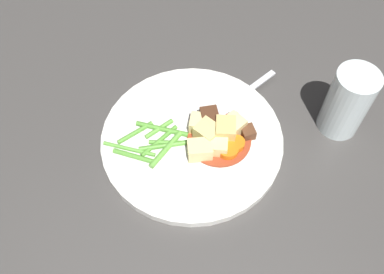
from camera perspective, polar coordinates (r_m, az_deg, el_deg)
The scene contains 27 objects.
ground_plane at distance 0.68m, azimuth 0.00°, elevation -0.66°, with size 3.00×3.00×0.00m, color #423F3D.
dinner_plate at distance 0.67m, azimuth 0.00°, elevation -0.33°, with size 0.29×0.29×0.01m, color white.
stew_sauce at distance 0.66m, azimuth 3.66°, elevation -0.27°, with size 0.10×0.10×0.00m, color #93381E.
carrot_slice_0 at distance 0.67m, azimuth 3.39°, elevation 1.32°, with size 0.03×0.03×0.01m, color orange.
carrot_slice_1 at distance 0.66m, azimuth 5.95°, elevation -0.95°, with size 0.03×0.03×0.01m, color orange.
carrot_slice_2 at distance 0.65m, azimuth 4.82°, elevation -1.66°, with size 0.03×0.03×0.01m, color orange.
carrot_slice_3 at distance 0.65m, azimuth 1.58°, elevation -1.16°, with size 0.03×0.03×0.01m, color orange.
potato_chunk_0 at distance 0.64m, azimuth 1.05°, elevation -1.73°, with size 0.04×0.03×0.03m, color #EAD68C.
potato_chunk_1 at distance 0.66m, azimuth 4.48°, elevation 0.89°, with size 0.03×0.04×0.03m, color #DBBC6B.
potato_chunk_2 at distance 0.67m, azimuth 0.97°, elevation 1.78°, with size 0.03×0.03×0.02m, color #EAD68C.
potato_chunk_3 at distance 0.65m, azimuth 3.51°, elevation -1.07°, with size 0.03×0.03×0.02m, color #EAD68C.
potato_chunk_4 at distance 0.66m, azimuth 5.52°, elevation 1.39°, with size 0.03×0.03×0.03m, color #EAD68C.
potato_chunk_5 at distance 0.65m, azimuth 2.10°, elevation 0.55°, with size 0.03×0.03×0.03m, color #E5CC7A.
meat_chunk_0 at distance 0.68m, azimuth 5.93°, elevation 2.16°, with size 0.02×0.02×0.02m, color #56331E.
meat_chunk_1 at distance 0.67m, azimuth 7.47°, elevation 0.61°, with size 0.02×0.02×0.02m, color #56331E.
meat_chunk_2 at distance 0.67m, azimuth 2.39°, elevation 2.42°, with size 0.03×0.03×0.03m, color #4C2B19.
green_bean_0 at distance 0.65m, azimuth -3.51°, elevation -1.65°, with size 0.01×0.01×0.07m, color #66AD42.
green_bean_1 at distance 0.66m, azimuth -2.53°, elevation -0.73°, with size 0.01×0.01×0.08m, color #599E38.
green_bean_2 at distance 0.67m, azimuth -4.03°, elevation 1.09°, with size 0.01×0.01×0.08m, color #599E38.
green_bean_3 at distance 0.67m, azimuth -4.42°, elevation 1.11°, with size 0.01×0.01×0.05m, color #66AD42.
green_bean_4 at distance 0.66m, azimuth -3.81°, elevation -1.16°, with size 0.01×0.01×0.08m, color #599E38.
green_bean_5 at distance 0.66m, azimuth -8.39°, elevation -1.59°, with size 0.01×0.01×0.08m, color #66AD42.
green_bean_6 at distance 0.66m, azimuth -4.39°, elevation -0.56°, with size 0.01×0.01×0.07m, color #599E38.
green_bean_7 at distance 0.65m, azimuth -7.81°, elevation -2.55°, with size 0.01×0.01×0.07m, color #599E38.
green_bean_8 at distance 0.67m, azimuth -7.61°, elevation 0.58°, with size 0.01×0.01×0.06m, color #599E38.
fork at distance 0.71m, azimuth 5.76°, elevation 4.89°, with size 0.16×0.10×0.00m.
water_glass at distance 0.69m, azimuth 20.06°, elevation 4.40°, with size 0.07×0.07×0.12m, color silver.
Camera 1 is at (-0.07, -0.35, 0.58)m, focal length 39.88 mm.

